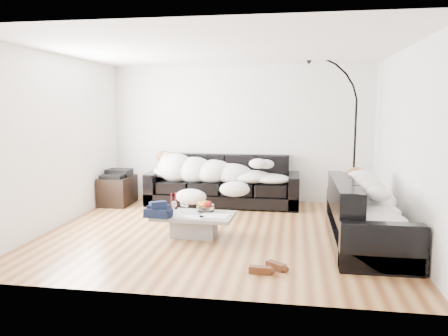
# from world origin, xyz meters

# --- Properties ---
(ground) EXTENTS (5.00, 5.00, 0.00)m
(ground) POSITION_xyz_m (0.00, 0.00, 0.00)
(ground) COLOR brown
(ground) RESTS_ON ground
(wall_back) EXTENTS (5.00, 0.02, 2.60)m
(wall_back) POSITION_xyz_m (0.00, 2.25, 1.30)
(wall_back) COLOR silver
(wall_back) RESTS_ON ground
(wall_left) EXTENTS (0.02, 4.50, 2.60)m
(wall_left) POSITION_xyz_m (-2.50, 0.00, 1.30)
(wall_left) COLOR silver
(wall_left) RESTS_ON ground
(wall_right) EXTENTS (0.02, 4.50, 2.60)m
(wall_right) POSITION_xyz_m (2.50, 0.00, 1.30)
(wall_right) COLOR silver
(wall_right) RESTS_ON ground
(ceiling) EXTENTS (5.00, 5.00, 0.00)m
(ceiling) POSITION_xyz_m (0.00, 0.00, 2.60)
(ceiling) COLOR white
(ceiling) RESTS_ON ground
(sofa_back) EXTENTS (2.80, 0.97, 0.91)m
(sofa_back) POSITION_xyz_m (-0.25, 1.78, 0.46)
(sofa_back) COLOR black
(sofa_back) RESTS_ON ground
(sofa_right) EXTENTS (0.91, 2.13, 0.86)m
(sofa_right) POSITION_xyz_m (2.01, -0.35, 0.43)
(sofa_right) COLOR black
(sofa_right) RESTS_ON ground
(sleeper_back) EXTENTS (2.37, 0.82, 0.47)m
(sleeper_back) POSITION_xyz_m (-0.25, 1.73, 0.66)
(sleeper_back) COLOR white
(sleeper_back) RESTS_ON sofa_back
(sleeper_right) EXTENTS (0.77, 1.83, 0.45)m
(sleeper_right) POSITION_xyz_m (2.01, -0.35, 0.64)
(sleeper_right) COLOR white
(sleeper_right) RESTS_ON sofa_right
(teal_cushion) EXTENTS (0.42, 0.38, 0.20)m
(teal_cushion) POSITION_xyz_m (1.95, 0.31, 0.72)
(teal_cushion) COLOR #0E6451
(teal_cushion) RESTS_ON sofa_right
(coffee_table) EXTENTS (1.12, 0.68, 0.32)m
(coffee_table) POSITION_xyz_m (-0.33, -0.30, 0.16)
(coffee_table) COLOR #939699
(coffee_table) RESTS_ON ground
(fruit_bowl) EXTENTS (0.28, 0.28, 0.16)m
(fruit_bowl) POSITION_xyz_m (-0.20, -0.11, 0.40)
(fruit_bowl) COLOR white
(fruit_bowl) RESTS_ON coffee_table
(wine_glass_a) EXTENTS (0.09, 0.09, 0.17)m
(wine_glass_a) POSITION_xyz_m (-0.51, -0.22, 0.41)
(wine_glass_a) COLOR white
(wine_glass_a) RESTS_ON coffee_table
(wine_glass_b) EXTENTS (0.08, 0.08, 0.17)m
(wine_glass_b) POSITION_xyz_m (-0.62, -0.27, 0.41)
(wine_glass_b) COLOR white
(wine_glass_b) RESTS_ON coffee_table
(wine_glass_c) EXTENTS (0.10, 0.10, 0.18)m
(wine_glass_c) POSITION_xyz_m (-0.44, -0.30, 0.41)
(wine_glass_c) COLOR white
(wine_glass_c) RESTS_ON coffee_table
(candle_left) EXTENTS (0.06, 0.06, 0.24)m
(candle_left) POSITION_xyz_m (-0.71, -0.10, 0.44)
(candle_left) COLOR maroon
(candle_left) RESTS_ON coffee_table
(candle_right) EXTENTS (0.06, 0.06, 0.25)m
(candle_right) POSITION_xyz_m (-0.67, -0.03, 0.45)
(candle_right) COLOR maroon
(candle_right) RESTS_ON coffee_table
(newspaper_a) EXTENTS (0.40, 0.31, 0.01)m
(newspaper_a) POSITION_xyz_m (-0.03, -0.36, 0.33)
(newspaper_a) COLOR silver
(newspaper_a) RESTS_ON coffee_table
(newspaper_b) EXTENTS (0.30, 0.24, 0.01)m
(newspaper_b) POSITION_xyz_m (-0.30, -0.47, 0.33)
(newspaper_b) COLOR silver
(newspaper_b) RESTS_ON coffee_table
(navy_jacket) EXTENTS (0.43, 0.38, 0.18)m
(navy_jacket) POSITION_xyz_m (-0.77, -0.56, 0.49)
(navy_jacket) COLOR black
(navy_jacket) RESTS_ON coffee_table
(shoes) EXTENTS (0.46, 0.38, 0.09)m
(shoes) POSITION_xyz_m (0.77, -1.47, 0.05)
(shoes) COLOR #472311
(shoes) RESTS_ON ground
(av_cabinet) EXTENTS (0.52, 0.76, 0.52)m
(av_cabinet) POSITION_xyz_m (-2.21, 1.49, 0.26)
(av_cabinet) COLOR black
(av_cabinet) RESTS_ON ground
(stereo) EXTENTS (0.44, 0.34, 0.13)m
(stereo) POSITION_xyz_m (-2.21, 1.49, 0.59)
(stereo) COLOR black
(stereo) RESTS_ON av_cabinet
(floor_lamp) EXTENTS (0.93, 0.65, 2.37)m
(floor_lamp) POSITION_xyz_m (2.07, 1.66, 1.19)
(floor_lamp) COLOR black
(floor_lamp) RESTS_ON ground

